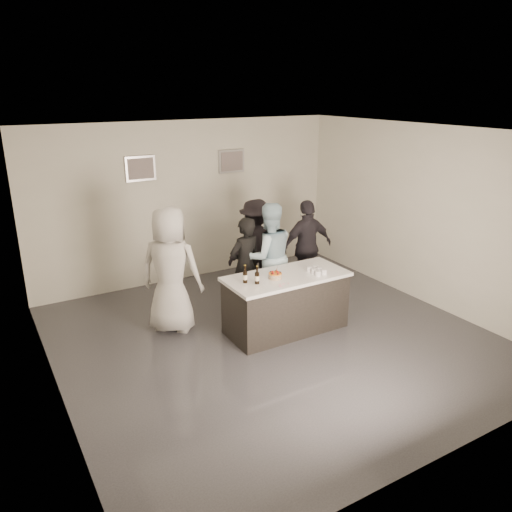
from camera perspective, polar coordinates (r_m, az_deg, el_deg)
name	(u,v)px	position (r m, az deg, el deg)	size (l,w,h in m)	color
floor	(273,338)	(7.55, 1.95, -9.36)	(6.00, 6.00, 0.00)	#3D3D42
ceiling	(275,132)	(6.68, 2.24, 13.97)	(6.00, 6.00, 0.00)	white
wall_back	(189,202)	(9.55, -7.66, 6.17)	(6.00, 0.04, 3.00)	silver
wall_front	(451,327)	(4.89, 21.44, -7.55)	(6.00, 0.04, 3.00)	silver
wall_left	(46,283)	(6.00, -22.92, -2.83)	(0.04, 6.00, 3.00)	silver
wall_right	(424,216)	(8.89, 18.69, 4.40)	(0.04, 6.00, 3.00)	silver
picture_left	(140,169)	(9.09, -13.07, 9.72)	(0.54, 0.04, 0.44)	#B2B2B7
picture_right	(231,161)	(9.77, -2.82, 10.78)	(0.54, 0.04, 0.44)	#B2B2B7
bar_counter	(286,303)	(7.61, 3.44, -5.35)	(1.86, 0.86, 0.90)	white
cake	(275,276)	(7.29, 2.20, -2.30)	(0.20, 0.20, 0.07)	orange
beer_bottle_a	(245,274)	(7.10, -1.25, -2.09)	(0.07, 0.07, 0.26)	black
beer_bottle_b	(257,275)	(7.06, 0.12, -2.20)	(0.07, 0.07, 0.26)	black
tumbler_cluster	(317,270)	(7.55, 6.94, -1.65)	(0.19, 0.30, 0.08)	orange
candles	(285,284)	(7.08, 3.33, -3.27)	(0.24, 0.08, 0.01)	pink
person_main_black	(245,265)	(8.12, -1.25, -1.07)	(0.59, 0.38, 1.61)	black
person_main_blue	(269,256)	(8.22, 1.45, -0.06)	(0.88, 0.69, 1.81)	silver
person_guest_left	(171,270)	(7.54, -9.72, -1.59)	(0.95, 0.62, 1.94)	silver
person_guest_right	(307,246)	(8.98, 5.86, 1.09)	(0.99, 0.41, 1.69)	#2A272E
person_guest_back	(256,245)	(9.02, 0.02, 1.25)	(1.08, 0.62, 1.68)	black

